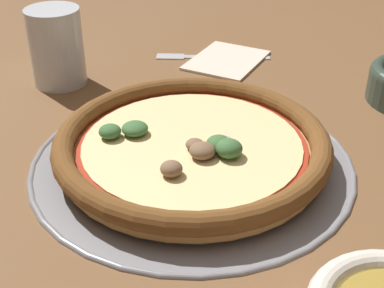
{
  "coord_description": "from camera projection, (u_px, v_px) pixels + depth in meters",
  "views": [
    {
      "loc": [
        0.37,
        0.34,
        0.33
      ],
      "look_at": [
        0.0,
        0.0,
        0.02
      ],
      "focal_mm": 50.0,
      "sensor_mm": 36.0,
      "label": 1
    }
  ],
  "objects": [
    {
      "name": "fork",
      "position": [
        206.0,
        57.0,
        0.87
      ],
      "size": [
        0.13,
        0.15,
        0.0
      ],
      "rotation": [
        0.0,
        0.0,
        5.42
      ],
      "color": "#B7B7BC",
      "rests_on": "ground_plane"
    },
    {
      "name": "napkin",
      "position": [
        227.0,
        59.0,
        0.85
      ],
      "size": [
        0.15,
        0.13,
        0.01
      ],
      "rotation": [
        0.0,
        0.0,
        0.26
      ],
      "color": "beige",
      "rests_on": "ground_plane"
    },
    {
      "name": "pizza",
      "position": [
        192.0,
        145.0,
        0.59
      ],
      "size": [
        0.31,
        0.31,
        0.04
      ],
      "color": "tan",
      "rests_on": "pizza_tray"
    },
    {
      "name": "ground_plane",
      "position": [
        192.0,
        162.0,
        0.6
      ],
      "size": [
        3.0,
        3.0,
        0.0
      ],
      "primitive_type": "plane",
      "color": "brown"
    },
    {
      "name": "drinking_cup",
      "position": [
        56.0,
        47.0,
        0.76
      ],
      "size": [
        0.08,
        0.08,
        0.11
      ],
      "color": "silver",
      "rests_on": "ground_plane"
    },
    {
      "name": "pizza_tray",
      "position": [
        192.0,
        160.0,
        0.6
      ],
      "size": [
        0.36,
        0.36,
        0.01
      ],
      "color": "gray",
      "rests_on": "ground_plane"
    }
  ]
}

